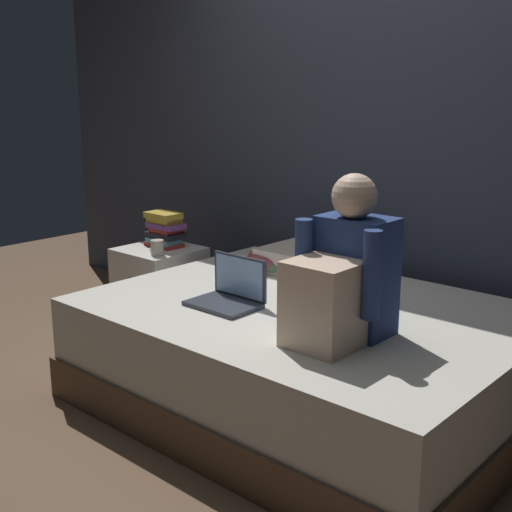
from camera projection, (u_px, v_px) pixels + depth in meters
name	position (u px, v px, depth m)	size (l,w,h in m)	color
ground_plane	(232.00, 414.00, 3.12)	(8.00, 8.00, 0.00)	brown
wall_back	(381.00, 111.00, 3.66)	(5.60, 0.10, 2.70)	#383D4C
bed	(306.00, 357.00, 3.15)	(2.00, 1.50, 0.50)	brown
nightstand	(160.00, 290.00, 4.14)	(0.44, 0.46, 0.53)	beige
person_sitting	(343.00, 277.00, 2.64)	(0.39, 0.44, 0.66)	navy
laptop	(230.00, 293.00, 3.09)	(0.32, 0.23, 0.22)	#333842
pillow	(314.00, 263.00, 3.60)	(0.56, 0.36, 0.13)	beige
book_stack	(165.00, 230.00, 4.09)	(0.25, 0.17, 0.22)	#9E2D28
mug	(157.00, 248.00, 3.90)	(0.08, 0.08, 0.09)	#BCB2A3
clothes_pile	(270.00, 262.00, 3.65)	(0.29, 0.19, 0.12)	#8E3D47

